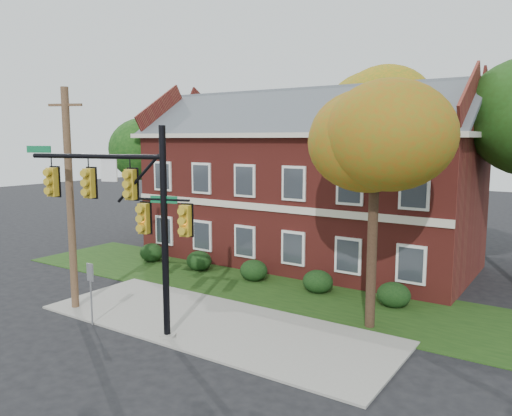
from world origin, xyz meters
The scene contains 15 objects.
ground centered at (0.00, 0.00, 0.00)m, with size 120.00×120.00×0.00m, color black.
sidewalk centered at (0.00, 1.00, 0.04)m, with size 14.00×5.00×0.08m, color gray.
grass_strip centered at (0.00, 6.00, 0.02)m, with size 30.00×6.00×0.04m, color #193811.
apartment_building centered at (-2.00, 11.95, 4.99)m, with size 18.80×8.80×9.74m.
hedge_far_left centered at (-9.00, 6.70, 0.53)m, with size 1.40×1.26×1.05m, color black.
hedge_left centered at (-5.50, 6.70, 0.53)m, with size 1.40×1.26×1.05m, color black.
hedge_center centered at (-2.00, 6.70, 0.53)m, with size 1.40×1.26×1.05m, color black.
hedge_right centered at (1.50, 6.70, 0.53)m, with size 1.40×1.26×1.05m, color black.
hedge_far_right centered at (5.00, 6.70, 0.53)m, with size 1.40×1.26×1.05m, color black.
tree_near_right centered at (5.22, 3.87, 6.67)m, with size 4.50×4.25×8.58m.
tree_left_rear centered at (-11.73, 10.84, 6.68)m, with size 5.40×5.10×8.88m.
tree_far_rear centered at (-0.66, 19.79, 8.84)m, with size 6.84×6.46×11.52m.
traffic_signal centered at (-1.81, -1.28, 4.58)m, with size 6.43×1.93×7.39m.
utility_pole centered at (-5.87, -0.74, 4.54)m, with size 1.31×0.66×8.95m.
sign_post centered at (-3.76, -1.56, 1.61)m, with size 0.34×0.07×2.37m.
Camera 1 is at (11.31, -13.10, 6.93)m, focal length 35.00 mm.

